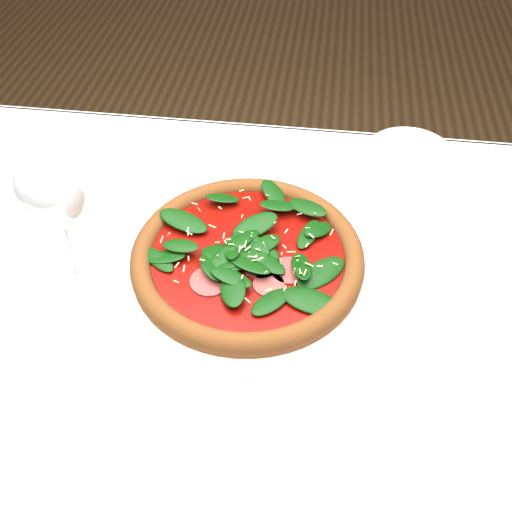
# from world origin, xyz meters

# --- Properties ---
(ground) EXTENTS (6.00, 6.00, 0.00)m
(ground) POSITION_xyz_m (0.00, 0.00, 0.00)
(ground) COLOR brown
(ground) RESTS_ON ground
(dining_table) EXTENTS (1.21, 0.81, 0.75)m
(dining_table) POSITION_xyz_m (0.00, 0.00, 0.65)
(dining_table) COLOR silver
(dining_table) RESTS_ON ground
(plate) EXTENTS (0.39, 0.39, 0.02)m
(plate) POSITION_xyz_m (0.03, 0.03, 0.76)
(plate) COLOR silver
(plate) RESTS_ON dining_table
(pizza) EXTENTS (0.35, 0.35, 0.04)m
(pizza) POSITION_xyz_m (0.03, 0.03, 0.78)
(pizza) COLOR #9C5825
(pizza) RESTS_ON plate
(wine_glass) EXTENTS (0.09, 0.09, 0.21)m
(wine_glass) POSITION_xyz_m (-0.22, -0.01, 0.90)
(wine_glass) COLOR white
(wine_glass) RESTS_ON dining_table
(saucer_far) EXTENTS (0.15, 0.15, 0.01)m
(saucer_far) POSITION_xyz_m (0.28, 0.34, 0.76)
(saucer_far) COLOR silver
(saucer_far) RESTS_ON dining_table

